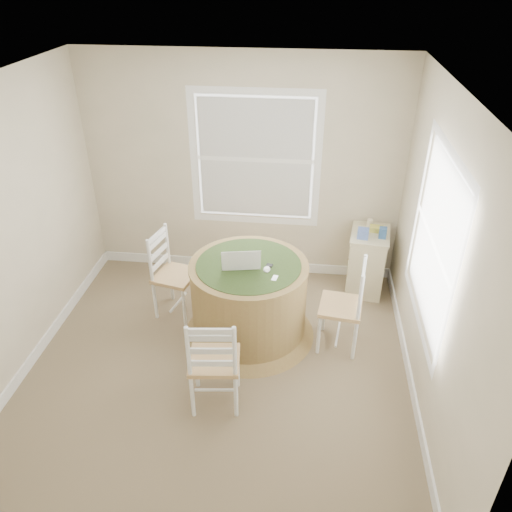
# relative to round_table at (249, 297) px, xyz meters

# --- Properties ---
(room) EXTENTS (3.64, 3.64, 2.64)m
(room) POSITION_rel_round_table_xyz_m (-0.06, -0.40, 0.84)
(room) COLOR #75694A
(room) RESTS_ON ground
(round_table) EXTENTS (1.35, 1.35, 0.84)m
(round_table) POSITION_rel_round_table_xyz_m (0.00, 0.00, 0.00)
(round_table) COLOR olive
(round_table) RESTS_ON ground
(chair_left) EXTENTS (0.48, 0.50, 0.95)m
(chair_left) POSITION_rel_round_table_xyz_m (-0.82, 0.27, 0.02)
(chair_left) COLOR white
(chair_left) RESTS_ON ground
(chair_near) EXTENTS (0.46, 0.44, 0.95)m
(chair_near) POSITION_rel_round_table_xyz_m (-0.17, -0.95, 0.02)
(chair_near) COLOR white
(chair_near) RESTS_ON ground
(chair_right) EXTENTS (0.45, 0.47, 0.95)m
(chair_right) POSITION_rel_round_table_xyz_m (0.91, -0.07, 0.02)
(chair_right) COLOR white
(chair_right) RESTS_ON ground
(laptop) EXTENTS (0.42, 0.38, 0.25)m
(laptop) POSITION_rel_round_table_xyz_m (-0.07, -0.02, 0.42)
(laptop) COLOR white
(laptop) RESTS_ON round_table
(mouse) EXTENTS (0.08, 0.12, 0.04)m
(mouse) POSITION_rel_round_table_xyz_m (0.18, -0.08, 0.39)
(mouse) COLOR white
(mouse) RESTS_ON round_table
(phone) EXTENTS (0.06, 0.10, 0.02)m
(phone) POSITION_rel_round_table_xyz_m (0.27, -0.21, 0.38)
(phone) COLOR #B7BABF
(phone) RESTS_ON round_table
(keys) EXTENTS (0.07, 0.06, 0.02)m
(keys) POSITION_rel_round_table_xyz_m (0.20, -0.01, 0.39)
(keys) COLOR black
(keys) RESTS_ON round_table
(corner_chest) EXTENTS (0.49, 0.61, 0.75)m
(corner_chest) POSITION_rel_round_table_xyz_m (1.24, 0.96, -0.08)
(corner_chest) COLOR beige
(corner_chest) RESTS_ON ground
(tissue_box) EXTENTS (0.13, 0.13, 0.10)m
(tissue_box) POSITION_rel_round_table_xyz_m (1.15, 0.84, 0.34)
(tissue_box) COLOR #526EBB
(tissue_box) RESTS_ON corner_chest
(box_yellow) EXTENTS (0.16, 0.12, 0.06)m
(box_yellow) POSITION_rel_round_table_xyz_m (1.31, 1.00, 0.32)
(box_yellow) COLOR #D3CB4A
(box_yellow) RESTS_ON corner_chest
(box_blue) EXTENTS (0.09, 0.09, 0.12)m
(box_blue) POSITION_rel_round_table_xyz_m (1.36, 0.86, 0.35)
(box_blue) COLOR #2F578E
(box_blue) RESTS_ON corner_chest
(cup_cream) EXTENTS (0.07, 0.07, 0.09)m
(cup_cream) POSITION_rel_round_table_xyz_m (1.24, 1.10, 0.34)
(cup_cream) COLOR beige
(cup_cream) RESTS_ON corner_chest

